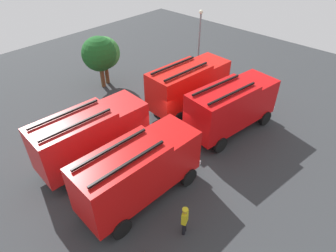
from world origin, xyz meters
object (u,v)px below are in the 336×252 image
Objects in this scene: fire_truck_1 at (232,105)px; lamppost at (199,37)px; fire_truck_2 at (91,135)px; traffic_cone_0 at (173,134)px; fire_truck_3 at (189,84)px; firefighter_0 at (185,220)px; fire_truck_0 at (139,169)px; firefighter_1 at (72,125)px; tree_1 at (104,53)px; firefighter_2 at (255,85)px; tree_0 at (99,54)px.

lamppost is (5.83, 7.56, 1.42)m from fire_truck_1.
lamppost reaches higher than fire_truck_2.
lamppost is (9.37, 5.26, 3.21)m from traffic_cone_0.
fire_truck_3 is 1.22× the size of lamppost.
firefighter_0 is (-9.04, -7.37, -1.12)m from fire_truck_3.
lamppost is at bearing 60.29° from fire_truck_1.
fire_truck_0 is 7.70m from firefighter_1.
traffic_cone_0 is at bearing 154.86° from fire_truck_1.
fire_truck_2 reaches higher than traffic_cone_0.
tree_1 is at bearing 147.03° from lamppost.
tree_1 is 10.57m from traffic_cone_0.
fire_truck_0 reaches higher than firefighter_0.
fire_truck_3 is at bearing 93.37° from fire_truck_1.
fire_truck_3 is at bearing -12.45° from firefighter_2.
firefighter_1 is at bearing -24.57° from firefighter_0.
fire_truck_0 reaches higher than firefighter_1.
tree_0 is 0.77× the size of lamppost.
tree_0 is 1.06× the size of tree_1.
fire_truck_3 is 6.38m from firefighter_2.
fire_truck_2 is 8.96m from fire_truck_3.
tree_1 is at bearing 52.05° from fire_truck_2.
lamppost reaches higher than firefighter_0.
lamppost reaches higher than firefighter_2.
firefighter_0 is 15.24m from firefighter_2.
firefighter_1 is (-8.20, 7.68, -1.22)m from fire_truck_1.
fire_truck_1 is 1.02× the size of fire_truck_3.
fire_truck_2 is at bearing -129.56° from tree_0.
fire_truck_0 is 0.99× the size of fire_truck_2.
tree_1 is at bearing -40.75° from firefighter_2.
fire_truck_3 is 9.97× the size of traffic_cone_0.
firefighter_2 is at bearing -6.35° from traffic_cone_0.
lamppost is at bearing -32.97° from tree_1.
fire_truck_1 is at bearing -82.76° from tree_1.
fire_truck_3 is at bearing -71.90° from tree_0.
firefighter_1 is at bearing 179.52° from lamppost.
fire_truck_0 is 1.21× the size of lamppost.
firefighter_0 is at bearing 32.40° from firefighter_2.
tree_1 is (7.14, 15.55, 1.90)m from firefighter_0.
tree_1 reaches higher than traffic_cone_0.
firefighter_1 is 2.27× the size of traffic_cone_0.
fire_truck_0 is 14.19m from tree_1.
fire_truck_2 is 4.01× the size of firefighter_0.
firefighter_1 is 1.01× the size of firefighter_2.
fire_truck_3 is (8.99, 4.09, 0.00)m from fire_truck_0.
tree_0 is at bearing 82.55° from traffic_cone_0.
firefighter_1 is at bearing 161.68° from fire_truck_3.
fire_truck_0 is 9.89× the size of traffic_cone_0.
firefighter_1 is at bearing 130.92° from traffic_cone_0.
fire_truck_1 is 4.51× the size of firefighter_2.
fire_truck_1 is at bearing -91.78° from firefighter_0.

